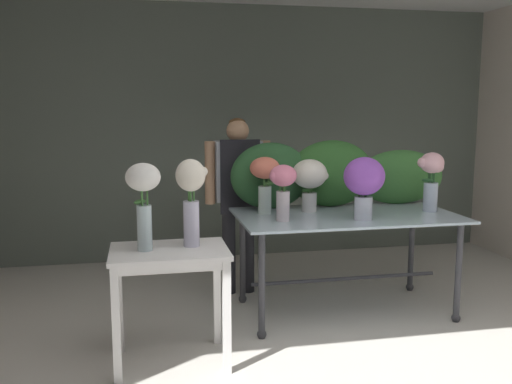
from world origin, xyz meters
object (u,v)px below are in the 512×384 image
at_px(vase_ivory_peonies, 309,178).
at_px(vase_cream_lisianthus_tall, 191,194).
at_px(vase_violet_freesia, 364,181).
at_px(vase_coral_hydrangea, 265,177).
at_px(florist, 238,187).
at_px(vase_rosy_stock, 283,186).
at_px(display_table_glass, 346,229).
at_px(vase_blush_anemones, 431,176).
at_px(vase_white_roses_tall, 143,194).
at_px(side_table_white, 170,266).

height_order(vase_ivory_peonies, vase_cream_lisianthus_tall, vase_cream_lisianthus_tall).
bearing_deg(vase_violet_freesia, vase_coral_hydrangea, 150.61).
bearing_deg(florist, vase_ivory_peonies, -42.60).
distance_m(vase_rosy_stock, vase_cream_lisianthus_tall, 0.84).
bearing_deg(florist, display_table_glass, -40.35).
height_order(vase_rosy_stock, vase_violet_freesia, vase_violet_freesia).
xyz_separation_m(vase_blush_anemones, vase_white_roses_tall, (-2.33, -0.62, 0.03)).
bearing_deg(vase_white_roses_tall, side_table_white, -0.04).
bearing_deg(vase_rosy_stock, vase_blush_anemones, 6.16).
height_order(vase_rosy_stock, vase_coral_hydrangea, vase_coral_hydrangea).
bearing_deg(side_table_white, vase_coral_hydrangea, 44.37).
bearing_deg(vase_violet_freesia, vase_blush_anemones, 17.86).
xyz_separation_m(florist, vase_cream_lisianthus_tall, (-0.53, -1.24, 0.15)).
height_order(display_table_glass, side_table_white, display_table_glass).
bearing_deg(display_table_glass, vase_white_roses_tall, -158.30).
relative_size(vase_white_roses_tall, vase_cream_lisianthus_tall, 0.98).
bearing_deg(vase_blush_anemones, vase_coral_hydrangea, 172.95).
height_order(side_table_white, vase_coral_hydrangea, vase_coral_hydrangea).
bearing_deg(vase_ivory_peonies, vase_white_roses_tall, -148.53).
distance_m(side_table_white, vase_blush_anemones, 2.31).
bearing_deg(display_table_glass, vase_rosy_stock, -164.93).
xyz_separation_m(vase_rosy_stock, vase_blush_anemones, (1.30, 0.14, 0.02)).
relative_size(vase_ivory_peonies, vase_coral_hydrangea, 0.94).
height_order(florist, vase_cream_lisianthus_tall, florist).
xyz_separation_m(display_table_glass, vase_coral_hydrangea, (-0.64, 0.15, 0.42)).
distance_m(vase_ivory_peonies, vase_violet_freesia, 0.52).
bearing_deg(vase_white_roses_tall, vase_coral_hydrangea, 39.49).
bearing_deg(vase_blush_anemones, vase_ivory_peonies, 168.58).
height_order(florist, vase_coral_hydrangea, florist).
xyz_separation_m(florist, vase_rosy_stock, (0.20, -0.81, 0.12)).
distance_m(vase_ivory_peonies, vase_cream_lisianthus_tall, 1.29).
relative_size(vase_rosy_stock, vase_violet_freesia, 0.89).
height_order(vase_blush_anemones, vase_coral_hydrangea, vase_blush_anemones).
bearing_deg(florist, vase_white_roses_tall, -122.65).
relative_size(vase_rosy_stock, vase_blush_anemones, 0.88).
relative_size(side_table_white, vase_coral_hydrangea, 1.67).
bearing_deg(display_table_glass, vase_coral_hydrangea, 166.45).
bearing_deg(vase_cream_lisianthus_tall, vase_coral_hydrangea, 48.29).
height_order(display_table_glass, vase_white_roses_tall, vase_white_roses_tall).
height_order(vase_blush_anemones, vase_white_roses_tall, vase_white_roses_tall).
bearing_deg(vase_coral_hydrangea, vase_cream_lisianthus_tall, -131.71).
relative_size(vase_coral_hydrangea, vase_white_roses_tall, 0.82).
relative_size(vase_ivory_peonies, vase_cream_lisianthus_tall, 0.75).
height_order(vase_ivory_peonies, vase_white_roses_tall, vase_white_roses_tall).
bearing_deg(vase_white_roses_tall, vase_cream_lisianthus_tall, 10.12).
bearing_deg(vase_coral_hydrangea, vase_violet_freesia, -29.39).
height_order(display_table_glass, vase_rosy_stock, vase_rosy_stock).
height_order(florist, vase_white_roses_tall, florist).
height_order(display_table_glass, florist, florist).
bearing_deg(display_table_glass, vase_violet_freesia, -78.77).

